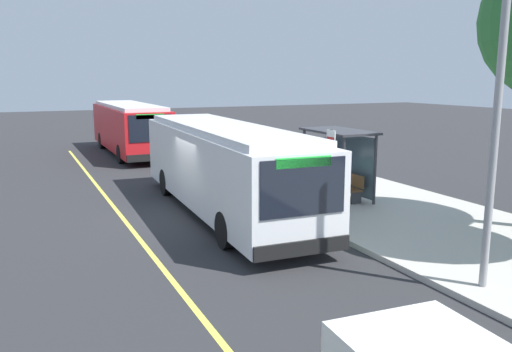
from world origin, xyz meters
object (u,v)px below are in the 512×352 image
object	(u,v)px
waiting_bench	(346,186)
pedestrian_commuter	(330,186)
route_sign_post	(331,163)
transit_bus_second	(129,127)
transit_bus_main	(223,165)

from	to	relation	value
waiting_bench	pedestrian_commuter	size ratio (longest dim) A/B	0.95
waiting_bench	route_sign_post	xyz separation A→B (m)	(2.22, -2.12, 1.32)
pedestrian_commuter	transit_bus_second	bearing A→B (deg)	-171.20
transit_bus_second	pedestrian_commuter	xyz separation A→B (m)	(17.48, 2.70, -0.50)
pedestrian_commuter	route_sign_post	bearing A→B (deg)	-34.38
route_sign_post	pedestrian_commuter	size ratio (longest dim) A/B	1.66
pedestrian_commuter	waiting_bench	bearing A→B (deg)	134.29
transit_bus_second	waiting_bench	distance (m)	16.38
transit_bus_main	pedestrian_commuter	xyz separation A→B (m)	(2.36, 2.67, -0.50)
route_sign_post	pedestrian_commuter	bearing A→B (deg)	145.62
transit_bus_main	transit_bus_second	distance (m)	15.12
waiting_bench	transit_bus_main	bearing A→B (deg)	-97.45
waiting_bench	pedestrian_commuter	bearing A→B (deg)	-45.71
transit_bus_main	transit_bus_second	xyz separation A→B (m)	(-15.12, -0.03, -0.00)
transit_bus_main	waiting_bench	size ratio (longest dim) A/B	7.23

